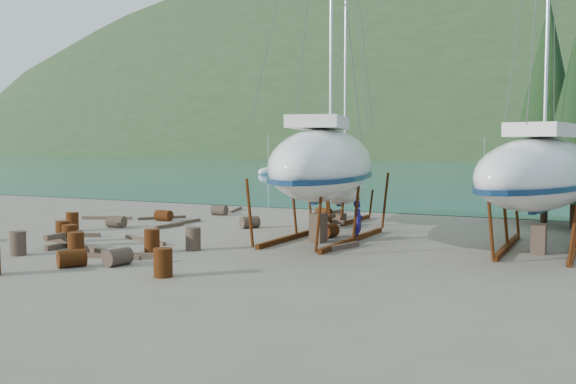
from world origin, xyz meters
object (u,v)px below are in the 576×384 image
at_px(large_sailboat_far, 542,173).
at_px(small_sailboat_shore, 342,185).
at_px(large_sailboat_near, 324,164).
at_px(worker, 358,221).

xyz_separation_m(large_sailboat_far, small_sailboat_shore, (-10.38, 5.85, -1.07)).
relative_size(large_sailboat_near, worker, 11.95).
bearing_deg(large_sailboat_near, worker, 9.65).
bearing_deg(small_sailboat_shore, large_sailboat_near, -93.61).
bearing_deg(large_sailboat_far, small_sailboat_shore, 160.16).
distance_m(large_sailboat_near, large_sailboat_far, 8.54).
relative_size(large_sailboat_far, small_sailboat_shore, 1.57).
distance_m(large_sailboat_near, small_sailboat_shore, 7.22).
xyz_separation_m(large_sailboat_near, worker, (1.31, 0.57, -2.40)).
distance_m(large_sailboat_far, small_sailboat_shore, 11.96).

